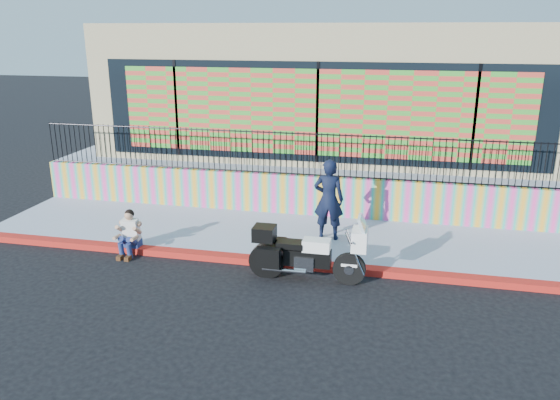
# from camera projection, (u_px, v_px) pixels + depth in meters

# --- Properties ---
(ground) EXTENTS (90.00, 90.00, 0.00)m
(ground) POSITION_uv_depth(u_px,v_px,m) (287.00, 266.00, 12.25)
(ground) COLOR black
(ground) RESTS_ON ground
(red_curb) EXTENTS (16.00, 0.30, 0.15)m
(red_curb) POSITION_uv_depth(u_px,v_px,m) (287.00, 263.00, 12.22)
(red_curb) COLOR red
(red_curb) RESTS_ON ground
(sidewalk) EXTENTS (16.00, 3.00, 0.15)m
(sidewalk) POSITION_uv_depth(u_px,v_px,m) (300.00, 237.00, 13.76)
(sidewalk) COLOR #979EB5
(sidewalk) RESTS_ON ground
(mural_wall) EXTENTS (16.00, 0.20, 1.10)m
(mural_wall) POSITION_uv_depth(u_px,v_px,m) (311.00, 195.00, 15.06)
(mural_wall) COLOR #FF43A5
(mural_wall) RESTS_ON sidewalk
(metal_fence) EXTENTS (15.80, 0.04, 1.20)m
(metal_fence) POSITION_uv_depth(u_px,v_px,m) (312.00, 155.00, 14.72)
(metal_fence) COLOR black
(metal_fence) RESTS_ON mural_wall
(elevated_platform) EXTENTS (16.00, 10.00, 1.25)m
(elevated_platform) POSITION_uv_depth(u_px,v_px,m) (334.00, 157.00, 19.84)
(elevated_platform) COLOR #979EB5
(elevated_platform) RESTS_ON ground
(storefront_building) EXTENTS (14.00, 8.06, 4.00)m
(storefront_building) POSITION_uv_depth(u_px,v_px,m) (335.00, 85.00, 18.85)
(storefront_building) COLOR tan
(storefront_building) RESTS_ON elevated_platform
(police_motorcycle) EXTENTS (2.44, 0.81, 1.52)m
(police_motorcycle) POSITION_uv_depth(u_px,v_px,m) (305.00, 252.00, 11.40)
(police_motorcycle) COLOR black
(police_motorcycle) RESTS_ON ground
(police_officer) EXTENTS (0.73, 0.48, 2.00)m
(police_officer) POSITION_uv_depth(u_px,v_px,m) (329.00, 199.00, 13.19)
(police_officer) COLOR black
(police_officer) RESTS_ON sidewalk
(seated_man) EXTENTS (0.54, 0.71, 1.06)m
(seated_man) POSITION_uv_depth(u_px,v_px,m) (128.00, 237.00, 12.72)
(seated_man) COLOR navy
(seated_man) RESTS_ON ground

